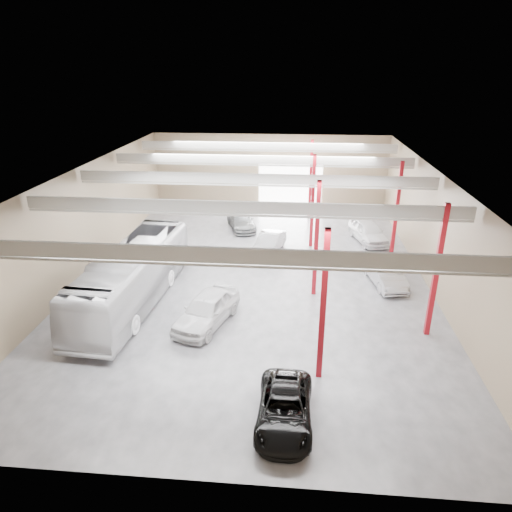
# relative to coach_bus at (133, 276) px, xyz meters

# --- Properties ---
(depot_shell) EXTENTS (22.12, 32.12, 7.06)m
(depot_shell) POSITION_rel_coach_bus_xyz_m (6.76, 4.50, 3.26)
(depot_shell) COLOR #49484D
(depot_shell) RESTS_ON ground
(coach_bus) EXTENTS (3.69, 12.48, 3.43)m
(coach_bus) POSITION_rel_coach_bus_xyz_m (0.00, 0.00, 0.00)
(coach_bus) COLOR silver
(coach_bus) RESTS_ON ground
(black_sedan) EXTENTS (2.18, 4.60, 1.27)m
(black_sedan) POSITION_rel_coach_bus_xyz_m (8.98, -8.98, -1.08)
(black_sedan) COLOR black
(black_sedan) RESTS_ON ground
(car_row_a) EXTENTS (3.43, 5.39, 1.71)m
(car_row_a) POSITION_rel_coach_bus_xyz_m (4.62, -1.98, -0.86)
(car_row_a) COLOR silver
(car_row_a) RESTS_ON ground
(car_row_b) EXTENTS (2.47, 4.67, 1.46)m
(car_row_b) POSITION_rel_coach_bus_xyz_m (7.33, 8.40, -0.98)
(car_row_b) COLOR #B3B3B8
(car_row_b) RESTS_ON ground
(car_row_c) EXTENTS (3.23, 4.99, 1.34)m
(car_row_c) POSITION_rel_coach_bus_xyz_m (4.62, 13.60, -1.04)
(car_row_c) COLOR slate
(car_row_c) RESTS_ON ground
(car_right_near) EXTENTS (2.37, 4.74, 1.49)m
(car_right_near) POSITION_rel_coach_bus_xyz_m (14.92, 3.79, -0.97)
(car_right_near) COLOR #A1A1A5
(car_right_near) RESTS_ON ground
(car_right_far) EXTENTS (3.06, 5.12, 1.63)m
(car_right_far) POSITION_rel_coach_bus_xyz_m (14.92, 11.38, -0.90)
(car_right_far) COLOR silver
(car_right_far) RESTS_ON ground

